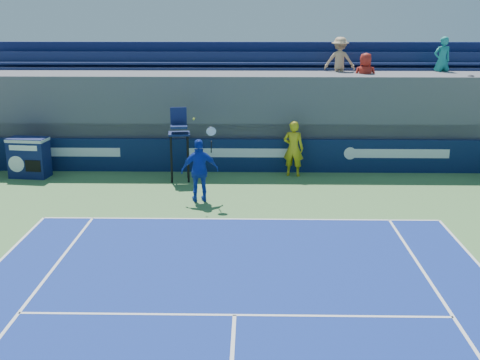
{
  "coord_description": "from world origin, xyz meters",
  "views": [
    {
      "loc": [
        0.31,
        -3.85,
        5.53
      ],
      "look_at": [
        0.0,
        11.5,
        1.25
      ],
      "focal_mm": 45.0,
      "sensor_mm": 36.0,
      "label": 1
    }
  ],
  "objects_px": {
    "tennis_player": "(200,170)",
    "ball_person": "(293,149)",
    "umpire_chair": "(179,136)",
    "match_clock": "(29,156)"
  },
  "relations": [
    {
      "from": "match_clock",
      "to": "umpire_chair",
      "type": "bearing_deg",
      "value": -3.23
    },
    {
      "from": "umpire_chair",
      "to": "tennis_player",
      "type": "bearing_deg",
      "value": -69.46
    },
    {
      "from": "umpire_chair",
      "to": "tennis_player",
      "type": "height_order",
      "value": "tennis_player"
    },
    {
      "from": "match_clock",
      "to": "tennis_player",
      "type": "relative_size",
      "value": 0.54
    },
    {
      "from": "match_clock",
      "to": "tennis_player",
      "type": "bearing_deg",
      "value": -23.45
    },
    {
      "from": "ball_person",
      "to": "match_clock",
      "type": "relative_size",
      "value": 1.39
    },
    {
      "from": "umpire_chair",
      "to": "tennis_player",
      "type": "distance_m",
      "value": 2.59
    },
    {
      "from": "tennis_player",
      "to": "ball_person",
      "type": "bearing_deg",
      "value": 45.24
    },
    {
      "from": "match_clock",
      "to": "umpire_chair",
      "type": "xyz_separation_m",
      "value": [
        5.26,
        -0.3,
        0.79
      ]
    },
    {
      "from": "ball_person",
      "to": "umpire_chair",
      "type": "relative_size",
      "value": 0.79
    }
  ]
}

